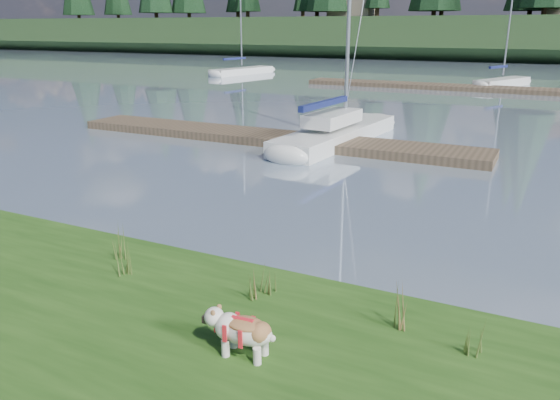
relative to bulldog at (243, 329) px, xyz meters
The scene contains 16 objects.
ground 33.96m from the bulldog, 94.06° to the left, with size 200.00×200.00×0.00m, color #8295AB.
ridge 76.92m from the bulldog, 91.79° to the left, with size 200.00×20.00×5.00m, color #1D3218.
bulldog is the anchor object (origin of this frame).
sailboat_main 14.99m from the bulldog, 105.39° to the left, with size 2.37×8.46×12.06m.
dock_near 14.38m from the bulldog, 116.47° to the left, with size 16.00×2.00×0.30m, color #4C3D2C.
dock_far 33.87m from the bulldog, 90.69° to the left, with size 26.00×2.20×0.30m, color #4C3D2C.
sailboat_bg_0 44.37m from the bulldog, 119.64° to the left, with size 3.09×7.87×11.22m.
sailboat_bg_2 37.74m from the bulldog, 90.35° to the left, with size 3.70×6.32×9.74m.
weed_0 2.97m from the bulldog, 158.62° to the left, with size 0.17×0.14×0.65m.
weed_1 1.63m from the bulldog, 107.24° to the left, with size 0.17×0.14×0.51m.
weed_2 2.07m from the bulldog, 42.80° to the left, with size 0.17×0.14×0.78m.
weed_3 3.56m from the bulldog, 155.33° to the left, with size 0.17×0.14×0.65m.
weed_4 1.42m from the bulldog, 114.64° to the left, with size 0.17×0.14×0.52m.
weed_5 2.76m from the bulldog, 26.92° to the left, with size 0.17×0.14×0.51m.
mud_lip 3.36m from the bulldog, 136.74° to the left, with size 60.00×0.50×0.14m, color #33281C.
house_0 78.07m from the bulldog, 108.28° to the left, with size 6.30×5.30×4.65m.
Camera 1 is at (5.32, -8.74, 4.11)m, focal length 35.00 mm.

